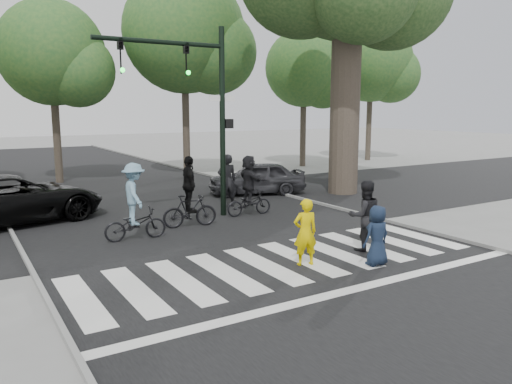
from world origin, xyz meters
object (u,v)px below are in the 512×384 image
cyclist_left (135,207)px  cyclist_right (249,189)px  traffic_signal (198,95)px  pedestrian_adult (365,216)px  car_grey (257,178)px  pedestrian_child (377,236)px  pedestrian_woman (305,232)px  cyclist_mid (189,198)px  car_suv (10,199)px

cyclist_left → cyclist_right: bearing=14.4°
traffic_signal → cyclist_left: 4.27m
pedestrian_adult → car_grey: bearing=-86.3°
pedestrian_child → pedestrian_adult: (0.62, 1.05, 0.19)m
cyclist_left → pedestrian_woman: bearing=-58.2°
cyclist_mid → car_grey: 6.12m
pedestrian_woman → car_grey: bearing=-100.5°
pedestrian_adult → cyclist_mid: cyclist_mid is taller
cyclist_right → car_suv: cyclist_right is taller
traffic_signal → pedestrian_child: size_ratio=4.37×
cyclist_left → cyclist_right: cyclist_left is taller
traffic_signal → pedestrian_adult: bearing=-70.8°
traffic_signal → cyclist_right: 3.42m
car_suv → car_grey: (9.19, 0.62, -0.09)m
pedestrian_adult → car_suv: (-7.14, 7.79, -0.12)m
pedestrian_child → cyclist_left: (-3.90, 4.98, 0.22)m
cyclist_left → pedestrian_child: bearing=-51.9°
cyclist_left → car_suv: cyclist_left is taller
pedestrian_woman → car_suv: 9.51m
traffic_signal → car_suv: bearing=156.0°
pedestrian_adult → car_grey: size_ratio=0.45×
traffic_signal → pedestrian_woman: bearing=-90.7°
pedestrian_adult → cyclist_right: cyclist_right is taller
pedestrian_child → cyclist_mid: size_ratio=0.65×
pedestrian_adult → car_grey: (2.05, 8.41, -0.21)m
cyclist_left → car_suv: size_ratio=0.38×
cyclist_left → traffic_signal: bearing=30.4°
traffic_signal → cyclist_right: traffic_signal is taller
pedestrian_child → cyclist_left: bearing=-51.9°
pedestrian_woman → car_suv: car_suv is taller
pedestrian_child → cyclist_right: (0.28, 6.05, 0.20)m
cyclist_right → pedestrian_woman: bearing=-107.4°
cyclist_mid → traffic_signal: bearing=50.6°
cyclist_mid → car_grey: bearing=39.5°
pedestrian_child → cyclist_mid: 5.94m
pedestrian_woman → cyclist_mid: cyclist_mid is taller
car_suv → car_grey: 9.21m
traffic_signal → car_grey: (3.95, 2.95, -3.23)m
car_suv → pedestrian_child: bearing=-157.0°
car_suv → car_grey: bearing=-99.5°
pedestrian_woman → cyclist_left: size_ratio=0.73×
car_suv → cyclist_right: bearing=-125.7°
traffic_signal → pedestrian_child: bearing=-78.9°
cyclist_left → car_grey: (6.57, 4.48, -0.23)m
pedestrian_woman → pedestrian_child: size_ratio=1.11×
pedestrian_woman → car_suv: bearing=-42.6°
cyclist_mid → car_suv: (-4.47, 3.27, -0.11)m
pedestrian_child → pedestrian_adult: size_ratio=0.78×
pedestrian_child → cyclist_right: size_ratio=0.69×
traffic_signal → car_suv: size_ratio=1.09×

